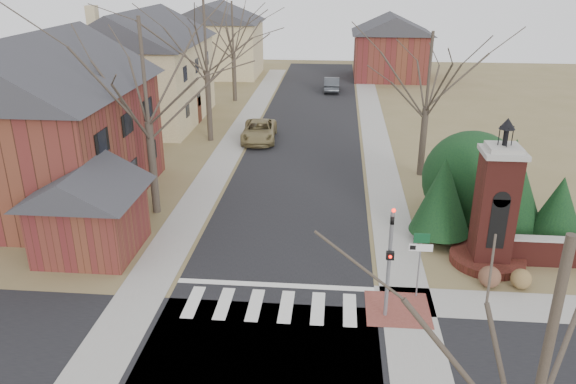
# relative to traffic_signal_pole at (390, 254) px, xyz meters

# --- Properties ---
(ground) EXTENTS (120.00, 120.00, 0.00)m
(ground) POSITION_rel_traffic_signal_pole_xyz_m (-4.30, -0.57, -2.59)
(ground) COLOR brown
(ground) RESTS_ON ground
(main_street) EXTENTS (8.00, 70.00, 0.01)m
(main_street) POSITION_rel_traffic_signal_pole_xyz_m (-4.30, 21.43, -2.58)
(main_street) COLOR black
(main_street) RESTS_ON ground
(cross_street) EXTENTS (120.00, 8.00, 0.01)m
(cross_street) POSITION_rel_traffic_signal_pole_xyz_m (-4.30, -3.57, -2.58)
(cross_street) COLOR black
(cross_street) RESTS_ON ground
(crosswalk_zone) EXTENTS (8.00, 2.20, 0.02)m
(crosswalk_zone) POSITION_rel_traffic_signal_pole_xyz_m (-4.30, 0.23, -2.58)
(crosswalk_zone) COLOR silver
(crosswalk_zone) RESTS_ON ground
(stop_bar) EXTENTS (8.00, 0.35, 0.02)m
(stop_bar) POSITION_rel_traffic_signal_pole_xyz_m (-4.30, 1.73, -2.58)
(stop_bar) COLOR silver
(stop_bar) RESTS_ON ground
(sidewalk_right_main) EXTENTS (2.00, 60.00, 0.02)m
(sidewalk_right_main) POSITION_rel_traffic_signal_pole_xyz_m (0.90, 21.43, -2.58)
(sidewalk_right_main) COLOR gray
(sidewalk_right_main) RESTS_ON ground
(sidewalk_left) EXTENTS (2.00, 60.00, 0.02)m
(sidewalk_left) POSITION_rel_traffic_signal_pole_xyz_m (-9.50, 21.43, -2.58)
(sidewalk_left) COLOR gray
(sidewalk_left) RESTS_ON ground
(curb_apron) EXTENTS (2.40, 2.40, 0.02)m
(curb_apron) POSITION_rel_traffic_signal_pole_xyz_m (0.50, 0.43, -2.57)
(curb_apron) COLOR brown
(curb_apron) RESTS_ON ground
(traffic_signal_pole) EXTENTS (0.28, 0.41, 4.50)m
(traffic_signal_pole) POSITION_rel_traffic_signal_pole_xyz_m (0.00, 0.00, 0.00)
(traffic_signal_pole) COLOR slate
(traffic_signal_pole) RESTS_ON ground
(sign_post) EXTENTS (0.90, 0.07, 2.75)m
(sign_post) POSITION_rel_traffic_signal_pole_xyz_m (1.29, 1.41, -0.64)
(sign_post) COLOR slate
(sign_post) RESTS_ON ground
(brick_gate_monument) EXTENTS (3.20, 3.20, 6.47)m
(brick_gate_monument) POSITION_rel_traffic_signal_pole_xyz_m (4.70, 4.42, -0.42)
(brick_gate_monument) COLOR #5B201A
(brick_gate_monument) RESTS_ON ground
(house_brick_left) EXTENTS (9.80, 11.80, 9.42)m
(house_brick_left) POSITION_rel_traffic_signal_pole_xyz_m (-17.31, 9.42, 2.07)
(house_brick_left) COLOR brown
(house_brick_left) RESTS_ON ground
(house_stucco_left) EXTENTS (9.80, 12.80, 9.28)m
(house_stucco_left) POSITION_rel_traffic_signal_pole_xyz_m (-17.80, 26.42, 2.01)
(house_stucco_left) COLOR beige
(house_stucco_left) RESTS_ON ground
(garage_left) EXTENTS (4.80, 4.80, 4.29)m
(garage_left) POSITION_rel_traffic_signal_pole_xyz_m (-12.82, 3.92, -0.35)
(garage_left) COLOR brown
(garage_left) RESTS_ON ground
(house_distant_left) EXTENTS (10.80, 8.80, 8.53)m
(house_distant_left) POSITION_rel_traffic_signal_pole_xyz_m (-16.31, 47.42, 1.66)
(house_distant_left) COLOR beige
(house_distant_left) RESTS_ON ground
(house_distant_right) EXTENTS (8.80, 8.80, 7.30)m
(house_distant_right) POSITION_rel_traffic_signal_pole_xyz_m (3.69, 47.42, 1.06)
(house_distant_right) COLOR brown
(house_distant_right) RESTS_ON ground
(evergreen_near) EXTENTS (2.80, 2.80, 4.10)m
(evergreen_near) POSITION_rel_traffic_signal_pole_xyz_m (2.90, 6.43, -0.29)
(evergreen_near) COLOR #473D33
(evergreen_near) RESTS_ON ground
(evergreen_mid) EXTENTS (3.40, 3.40, 4.70)m
(evergreen_mid) POSITION_rel_traffic_signal_pole_xyz_m (6.20, 7.63, 0.01)
(evergreen_mid) COLOR #473D33
(evergreen_mid) RESTS_ON ground
(evergreen_far) EXTENTS (2.40, 2.40, 3.30)m
(evergreen_far) POSITION_rel_traffic_signal_pole_xyz_m (8.20, 6.63, -0.69)
(evergreen_far) COLOR #473D33
(evergreen_far) RESTS_ON ground
(evergreen_mass) EXTENTS (4.80, 4.80, 4.80)m
(evergreen_mass) POSITION_rel_traffic_signal_pole_xyz_m (4.70, 8.93, -0.19)
(evergreen_mass) COLOR black
(evergreen_mass) RESTS_ON ground
(bare_tree_0) EXTENTS (8.05, 8.05, 11.15)m
(bare_tree_0) POSITION_rel_traffic_signal_pole_xyz_m (-11.30, 8.43, 5.11)
(bare_tree_0) COLOR #473D33
(bare_tree_0) RESTS_ON ground
(bare_tree_1) EXTENTS (8.40, 8.40, 11.64)m
(bare_tree_1) POSITION_rel_traffic_signal_pole_xyz_m (-11.30, 21.43, 5.44)
(bare_tree_1) COLOR #473D33
(bare_tree_1) RESTS_ON ground
(bare_tree_2) EXTENTS (7.35, 7.35, 10.19)m
(bare_tree_2) POSITION_rel_traffic_signal_pole_xyz_m (-11.80, 34.43, 4.44)
(bare_tree_2) COLOR #473D33
(bare_tree_2) RESTS_ON ground
(bare_tree_3) EXTENTS (7.00, 7.00, 9.70)m
(bare_tree_3) POSITION_rel_traffic_signal_pole_xyz_m (3.20, 15.43, 4.10)
(bare_tree_3) COLOR #473D33
(bare_tree_3) RESTS_ON ground
(bare_tree_4) EXTENTS (6.65, 6.65, 9.21)m
(bare_tree_4) POSITION_rel_traffic_signal_pole_xyz_m (1.70, -9.57, 3.77)
(bare_tree_4) COLOR #473D33
(bare_tree_4) RESTS_ON ground
(pickup_truck) EXTENTS (2.68, 5.31, 1.44)m
(pickup_truck) POSITION_rel_traffic_signal_pole_xyz_m (-7.70, 21.66, -1.87)
(pickup_truck) COLOR olive
(pickup_truck) RESTS_ON ground
(distant_car) EXTENTS (1.57, 4.36, 1.43)m
(distant_car) POSITION_rel_traffic_signal_pole_xyz_m (-2.70, 39.58, -1.87)
(distant_car) COLOR #393D42
(distant_car) RESTS_ON ground
(dry_shrub_left) EXTENTS (0.89, 0.89, 0.89)m
(dry_shrub_left) POSITION_rel_traffic_signal_pole_xyz_m (4.30, 2.43, -2.14)
(dry_shrub_left) COLOR brown
(dry_shrub_left) RESTS_ON ground
(dry_shrub_right) EXTENTS (0.82, 0.82, 0.82)m
(dry_shrub_right) POSITION_rel_traffic_signal_pole_xyz_m (5.53, 2.43, -2.17)
(dry_shrub_right) COLOR brown
(dry_shrub_right) RESTS_ON ground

